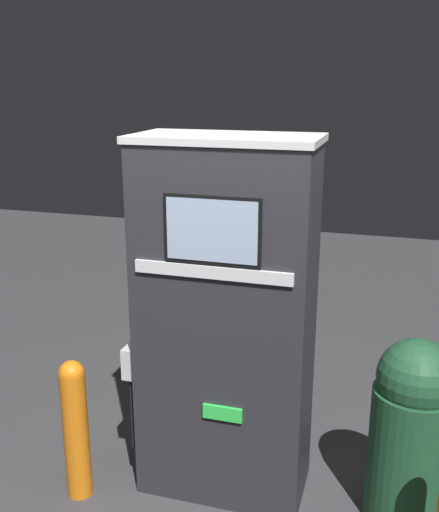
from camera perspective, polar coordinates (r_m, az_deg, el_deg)
ground_plane at (r=3.94m, az=-0.60°, el=-22.82°), size 14.00×14.00×0.00m
gas_pump at (r=3.58m, az=0.57°, el=-6.35°), size 1.11×0.56×2.21m
safety_bollard at (r=3.87m, az=-13.56°, el=-15.41°), size 0.16×0.16×0.91m
trash_bin at (r=3.72m, az=17.83°, el=-15.55°), size 0.47×0.47×1.13m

